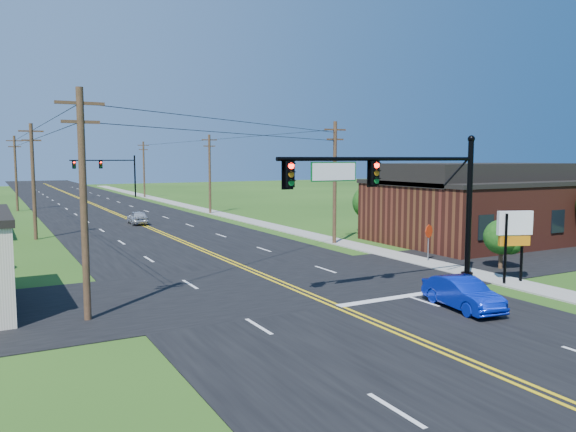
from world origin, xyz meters
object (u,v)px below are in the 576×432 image
signal_mast_main (401,192)px  signal_mast_far (107,169)px  blue_car (463,294)px  stop_sign (429,235)px

signal_mast_main → signal_mast_far: 72.00m
signal_mast_main → blue_car: signal_mast_main is taller
signal_mast_far → stop_sign: signal_mast_far is taller
signal_mast_main → stop_sign: size_ratio=4.92×
signal_mast_far → blue_car: signal_mast_far is taller
blue_car → stop_sign: 11.04m
signal_mast_far → stop_sign: size_ratio=4.78×
signal_mast_far → blue_car: size_ratio=2.72×
signal_mast_main → blue_car: bearing=-86.2°
blue_car → stop_sign: stop_sign is taller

